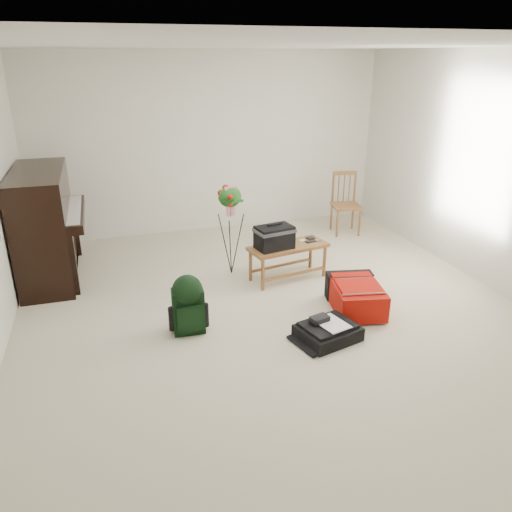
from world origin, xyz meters
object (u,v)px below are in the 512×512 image
object	(u,v)px
piano	(46,227)
dining_chair	(345,204)
red_suitcase	(354,294)
green_backpack	(188,302)
black_duffel	(328,331)
bench	(278,239)
flower_stand	(231,231)

from	to	relation	value
piano	dining_chair	xyz separation A→B (m)	(3.97, 0.38, -0.17)
piano	red_suitcase	size ratio (longest dim) A/B	1.93
green_backpack	black_duffel	bearing A→B (deg)	-19.68
bench	green_backpack	xyz separation A→B (m)	(-1.18, -0.86, -0.18)
piano	bench	distance (m)	2.64
black_duffel	flower_stand	size ratio (longest dim) A/B	0.56
bench	green_backpack	distance (m)	1.47
bench	black_duffel	xyz separation A→B (m)	(0.00, -1.36, -0.42)
bench	dining_chair	bearing A→B (deg)	30.19
dining_chair	red_suitcase	bearing A→B (deg)	-103.89
red_suitcase	black_duffel	bearing A→B (deg)	-124.94
bench	red_suitcase	size ratio (longest dim) A/B	1.24
piano	green_backpack	distance (m)	2.21
piano	bench	bearing A→B (deg)	-19.96
green_backpack	flower_stand	bearing A→B (deg)	62.26
black_duffel	dining_chair	bearing A→B (deg)	46.09
black_duffel	green_backpack	xyz separation A→B (m)	(-1.18, 0.50, 0.24)
red_suitcase	black_duffel	size ratio (longest dim) A/B	1.28
piano	bench	world-z (taller)	piano
red_suitcase	black_duffel	world-z (taller)	red_suitcase
dining_chair	green_backpack	world-z (taller)	dining_chair
flower_stand	bench	bearing A→B (deg)	-47.21
bench	piano	bearing A→B (deg)	149.51
flower_stand	red_suitcase	bearing A→B (deg)	-62.30
flower_stand	piano	bearing A→B (deg)	153.79
green_backpack	dining_chair	bearing A→B (deg)	42.06
bench	green_backpack	world-z (taller)	bench
dining_chair	red_suitcase	xyz separation A→B (m)	(-0.98, -2.17, -0.27)
black_duffel	red_suitcase	bearing A→B (deg)	28.83
dining_chair	green_backpack	bearing A→B (deg)	-130.82
black_duffel	green_backpack	bearing A→B (deg)	142.42
dining_chair	bench	bearing A→B (deg)	-128.81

